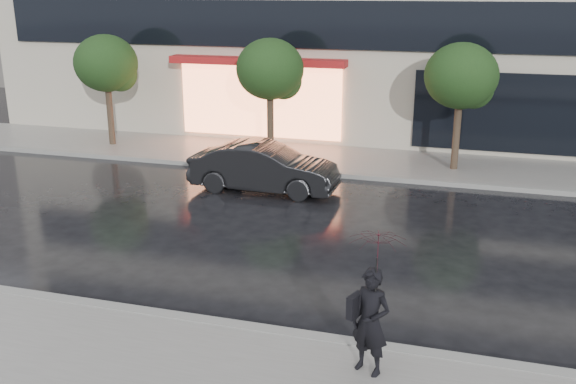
% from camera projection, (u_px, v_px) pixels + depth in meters
% --- Properties ---
extents(ground, '(120.00, 120.00, 0.00)m').
position_uv_depth(ground, '(262.00, 305.00, 11.70)').
color(ground, black).
rests_on(ground, ground).
extents(sidewalk_far, '(60.00, 3.50, 0.12)m').
position_uv_depth(sidewalk_far, '(360.00, 162.00, 21.06)').
color(sidewalk_far, slate).
rests_on(sidewalk_far, ground).
extents(curb_near, '(60.00, 0.25, 0.14)m').
position_uv_depth(curb_near, '(243.00, 328.00, 10.77)').
color(curb_near, gray).
rests_on(curb_near, ground).
extents(curb_far, '(60.00, 0.25, 0.14)m').
position_uv_depth(curb_far, '(350.00, 176.00, 19.46)').
color(curb_far, gray).
rests_on(curb_far, ground).
extents(tree_far_west, '(2.20, 2.20, 3.99)m').
position_uv_depth(tree_far_west, '(108.00, 65.00, 22.34)').
color(tree_far_west, '#33261C').
rests_on(tree_far_west, ground).
extents(tree_mid_west, '(2.20, 2.20, 3.99)m').
position_uv_depth(tree_mid_west, '(272.00, 71.00, 20.76)').
color(tree_mid_west, '#33261C').
rests_on(tree_mid_west, ground).
extents(tree_mid_east, '(2.20, 2.20, 3.99)m').
position_uv_depth(tree_mid_east, '(463.00, 78.00, 19.18)').
color(tree_mid_east, '#33261C').
rests_on(tree_mid_east, ground).
extents(parked_car, '(4.18, 1.51, 1.37)m').
position_uv_depth(parked_car, '(264.00, 168.00, 18.04)').
color(parked_car, black).
rests_on(parked_car, ground).
extents(pedestrian_with_umbrella, '(1.06, 1.06, 2.22)m').
position_uv_depth(pedestrian_with_umbrella, '(374.00, 286.00, 9.05)').
color(pedestrian_with_umbrella, black).
rests_on(pedestrian_with_umbrella, sidewalk_near).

